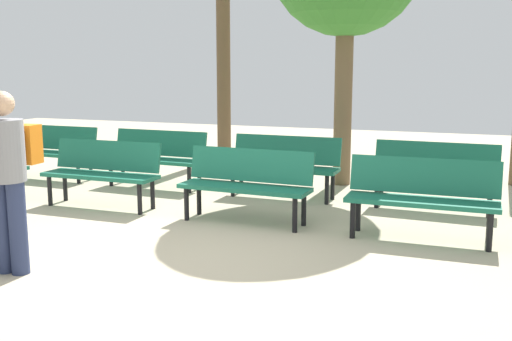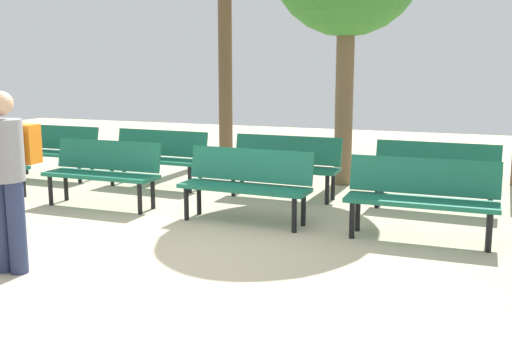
% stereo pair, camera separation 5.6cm
% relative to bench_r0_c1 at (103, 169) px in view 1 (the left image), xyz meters
% --- Properties ---
extents(ground_plane, '(25.26, 25.26, 0.00)m').
position_rel_bench_r0_c1_xyz_m(ground_plane, '(2.05, -1.62, -0.50)').
color(ground_plane, '#BCAD8E').
extents(bench_r0_c1, '(1.60, 0.49, 0.87)m').
position_rel_bench_r0_c1_xyz_m(bench_r0_c1, '(0.00, 0.00, 0.00)').
color(bench_r0_c1, '#19664C').
rests_on(bench_r0_c1, ground_plane).
extents(bench_r0_c2, '(1.62, 0.54, 0.87)m').
position_rel_bench_r0_c1_xyz_m(bench_r0_c2, '(2.10, -0.07, 0.00)').
color(bench_r0_c2, '#19664C').
rests_on(bench_r0_c2, ground_plane).
extents(bench_r0_c3, '(1.60, 0.49, 0.87)m').
position_rel_bench_r0_c1_xyz_m(bench_r0_c3, '(4.15, -0.09, 0.00)').
color(bench_r0_c3, '#19664C').
rests_on(bench_r0_c3, ground_plane).
extents(bench_r1_c0, '(1.61, 0.51, 0.87)m').
position_rel_bench_r0_c1_xyz_m(bench_r1_c0, '(-2.02, 1.44, 0.00)').
color(bench_r1_c0, '#19664C').
rests_on(bench_r1_c0, ground_plane).
extents(bench_r1_c1, '(1.61, 0.53, 0.87)m').
position_rel_bench_r0_c1_xyz_m(bench_r1_c1, '(-0.00, 1.41, 0.00)').
color(bench_r1_c1, '#19664C').
rests_on(bench_r1_c1, ground_plane).
extents(bench_r1_c2, '(1.60, 0.50, 0.87)m').
position_rel_bench_r0_c1_xyz_m(bench_r1_c2, '(2.09, 1.41, 0.00)').
color(bench_r1_c2, '#19664C').
rests_on(bench_r1_c2, ground_plane).
extents(bench_r1_c3, '(1.61, 0.53, 0.87)m').
position_rel_bench_r0_c1_xyz_m(bench_r1_c3, '(4.16, 1.41, 0.00)').
color(bench_r1_c3, '#19664C').
rests_on(bench_r1_c3, ground_plane).
extents(tree_1, '(0.28, 0.28, 3.59)m').
position_rel_bench_r0_c1_xyz_m(tree_1, '(-0.17, 4.40, 1.29)').
color(tree_1, brown).
rests_on(tree_1, ground_plane).
extents(visitor_with_backpack, '(0.36, 0.54, 1.65)m').
position_rel_bench_r0_c1_xyz_m(visitor_with_backpack, '(0.78, -2.50, 0.43)').
color(visitor_with_backpack, navy).
rests_on(visitor_with_backpack, ground_plane).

